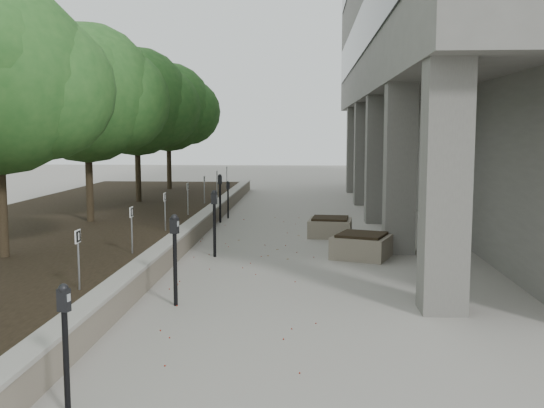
% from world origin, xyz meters
% --- Properties ---
extents(ground, '(90.00, 90.00, 0.00)m').
position_xyz_m(ground, '(0.00, 0.00, 0.00)').
color(ground, gray).
rests_on(ground, ground).
extents(retaining_wall, '(0.39, 26.00, 0.50)m').
position_xyz_m(retaining_wall, '(-1.82, 9.00, 0.25)').
color(retaining_wall, gray).
rests_on(retaining_wall, ground).
extents(planting_bed, '(7.00, 26.00, 0.40)m').
position_xyz_m(planting_bed, '(-5.50, 9.00, 0.20)').
color(planting_bed, black).
rests_on(planting_bed, ground).
extents(crabapple_tree_3, '(4.60, 4.00, 5.44)m').
position_xyz_m(crabapple_tree_3, '(-4.80, 8.00, 3.12)').
color(crabapple_tree_3, '#265821').
rests_on(crabapple_tree_3, planting_bed).
extents(crabapple_tree_4, '(4.60, 4.00, 5.44)m').
position_xyz_m(crabapple_tree_4, '(-4.80, 13.00, 3.12)').
color(crabapple_tree_4, '#265821').
rests_on(crabapple_tree_4, planting_bed).
extents(crabapple_tree_5, '(4.60, 4.00, 5.44)m').
position_xyz_m(crabapple_tree_5, '(-4.80, 18.00, 3.12)').
color(crabapple_tree_5, '#265821').
rests_on(crabapple_tree_5, planting_bed).
extents(parking_sign_2, '(0.04, 0.22, 0.96)m').
position_xyz_m(parking_sign_2, '(-2.35, 0.50, 0.88)').
color(parking_sign_2, black).
rests_on(parking_sign_2, planting_bed).
extents(parking_sign_3, '(0.04, 0.22, 0.96)m').
position_xyz_m(parking_sign_3, '(-2.35, 3.50, 0.88)').
color(parking_sign_3, black).
rests_on(parking_sign_3, planting_bed).
extents(parking_sign_4, '(0.04, 0.22, 0.96)m').
position_xyz_m(parking_sign_4, '(-2.35, 6.50, 0.88)').
color(parking_sign_4, black).
rests_on(parking_sign_4, planting_bed).
extents(parking_sign_5, '(0.04, 0.22, 0.96)m').
position_xyz_m(parking_sign_5, '(-2.35, 9.50, 0.88)').
color(parking_sign_5, black).
rests_on(parking_sign_5, planting_bed).
extents(parking_sign_6, '(0.04, 0.22, 0.96)m').
position_xyz_m(parking_sign_6, '(-2.35, 12.50, 0.88)').
color(parking_sign_6, black).
rests_on(parking_sign_6, planting_bed).
extents(parking_sign_7, '(0.04, 0.22, 0.96)m').
position_xyz_m(parking_sign_7, '(-2.35, 15.50, 0.88)').
color(parking_sign_7, black).
rests_on(parking_sign_7, planting_bed).
extents(parking_sign_8, '(0.04, 0.22, 0.96)m').
position_xyz_m(parking_sign_8, '(-2.35, 18.50, 0.88)').
color(parking_sign_8, black).
rests_on(parking_sign_8, planting_bed).
extents(parking_meter_1, '(0.16, 0.13, 1.37)m').
position_xyz_m(parking_meter_1, '(-1.19, -3.01, 0.69)').
color(parking_meter_1, black).
rests_on(parking_meter_1, ground).
extents(parking_meter_2, '(0.18, 0.15, 1.54)m').
position_xyz_m(parking_meter_2, '(-0.94, 1.09, 0.77)').
color(parking_meter_2, black).
rests_on(parking_meter_2, ground).
extents(parking_meter_3, '(0.16, 0.12, 1.55)m').
position_xyz_m(parking_meter_3, '(-0.90, 5.20, 0.78)').
color(parking_meter_3, black).
rests_on(parking_meter_3, ground).
extents(parking_meter_4, '(0.17, 0.13, 1.55)m').
position_xyz_m(parking_meter_4, '(-1.55, 10.69, 0.77)').
color(parking_meter_4, black).
rests_on(parking_meter_4, ground).
extents(parking_meter_5, '(0.14, 0.12, 1.25)m').
position_xyz_m(parking_meter_5, '(-1.42, 11.67, 0.62)').
color(parking_meter_5, black).
rests_on(parking_meter_5, ground).
extents(planter_front, '(1.54, 1.54, 0.56)m').
position_xyz_m(planter_front, '(2.48, 5.32, 0.28)').
color(planter_front, gray).
rests_on(planter_front, ground).
extents(planter_back, '(1.26, 1.26, 0.54)m').
position_xyz_m(planter_back, '(1.85, 8.22, 0.27)').
color(planter_back, gray).
rests_on(planter_back, ground).
extents(berry_scatter, '(3.30, 14.10, 0.02)m').
position_xyz_m(berry_scatter, '(-0.10, 5.00, 0.01)').
color(berry_scatter, maroon).
rests_on(berry_scatter, ground).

